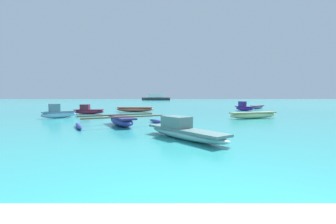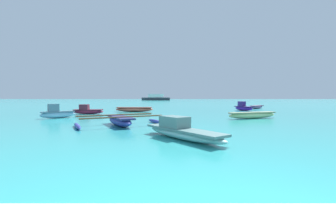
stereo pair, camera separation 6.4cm
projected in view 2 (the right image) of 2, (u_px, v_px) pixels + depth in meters
moored_boat_0 at (121, 121)px, 11.13m from camera, size 4.59×3.68×0.52m
moored_boat_1 at (88, 111)px, 18.49m from camera, size 2.51×0.84×0.79m
moored_boat_2 at (135, 109)px, 21.20m from camera, size 3.55×0.85×0.43m
moored_boat_3 at (258, 107)px, 26.83m from camera, size 2.52×2.59×0.37m
moored_boat_4 at (244, 107)px, 22.85m from camera, size 1.59×2.27×0.93m
moored_boat_5 at (58, 113)px, 14.99m from camera, size 1.95×1.87×0.96m
moored_boat_6 at (182, 131)px, 7.70m from camera, size 2.85×3.46×0.74m
moored_boat_7 at (253, 115)px, 14.70m from camera, size 3.62×1.74×0.42m
distant_ferry at (157, 98)px, 82.34m from camera, size 10.24×2.25×2.25m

